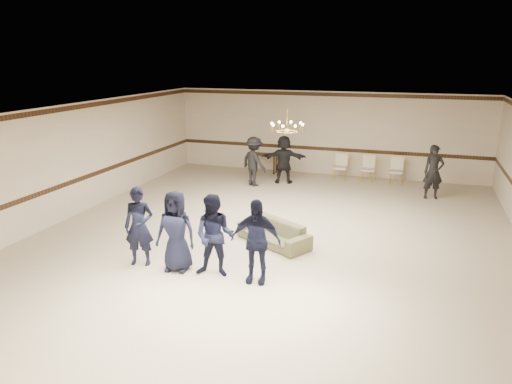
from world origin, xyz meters
TOP-DOWN VIEW (x-y plane):
  - room at (0.00, 0.00)m, footprint 12.01×14.01m
  - chair_rail at (0.00, 6.99)m, footprint 12.00×0.02m
  - crown_molding at (0.00, 6.99)m, footprint 12.00×0.02m
  - chandelier at (0.00, 1.00)m, footprint 0.94×0.94m
  - boy_a at (-2.33, -2.74)m, footprint 0.73×0.58m
  - boy_b at (-1.43, -2.74)m, footprint 0.91×0.63m
  - boy_c at (-0.53, -2.74)m, footprint 0.94×0.77m
  - boy_d at (0.37, -2.74)m, footprint 1.07×0.52m
  - settee at (0.14, -0.64)m, footprint 2.07×1.65m
  - adult_left at (-2.09, 4.46)m, footprint 1.31×1.15m
  - adult_mid at (-1.19, 5.16)m, footprint 1.70×0.84m
  - adult_right at (3.91, 4.76)m, footprint 0.73×0.57m
  - banquet_chair_left at (0.71, 6.23)m, footprint 0.47×0.47m
  - banquet_chair_mid at (1.71, 6.23)m, footprint 0.50×0.50m
  - banquet_chair_right at (2.71, 6.23)m, footprint 0.48×0.48m
  - console_table at (-2.29, 6.43)m, footprint 0.95×0.48m

SIDE VIEW (x-z plane):
  - settee at x=0.14m, z-range 0.00..0.57m
  - console_table at x=-2.29m, z-range 0.00..0.77m
  - banquet_chair_left at x=0.71m, z-range 0.00..0.97m
  - banquet_chair_mid at x=1.71m, z-range 0.00..0.97m
  - banquet_chair_right at x=2.71m, z-range 0.00..0.97m
  - adult_left at x=-2.09m, z-range 0.00..1.76m
  - adult_mid at x=-1.19m, z-range 0.00..1.76m
  - adult_right at x=3.91m, z-range 0.00..1.76m
  - boy_a at x=-2.33m, z-range 0.00..1.77m
  - boy_b at x=-1.43m, z-range 0.00..1.77m
  - boy_c at x=-0.53m, z-range 0.00..1.77m
  - boy_d at x=0.37m, z-range 0.00..1.77m
  - chair_rail at x=0.00m, z-range 0.93..1.07m
  - room at x=0.00m, z-range -0.01..3.20m
  - chandelier at x=0.00m, z-range 2.43..3.32m
  - crown_molding at x=0.00m, z-range 3.01..3.15m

